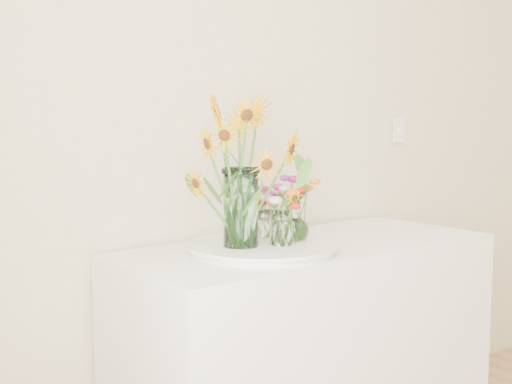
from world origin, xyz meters
TOP-DOWN VIEW (x-y plane):
  - counter at (-0.39, 1.93)m, footprint 1.40×0.60m
  - tray at (-0.63, 1.90)m, footprint 0.48×0.48m
  - mason_jar at (-0.72, 1.91)m, footprint 0.14×0.14m
  - sunflower_bouquet at (-0.72, 1.91)m, footprint 0.89×0.89m
  - small_vase_a at (-0.59, 1.85)m, footprint 0.08×0.08m
  - wildflower_posy_a at (-0.59, 1.85)m, footprint 0.20×0.20m
  - small_vase_b at (-0.51, 1.88)m, footprint 0.12×0.12m
  - wildflower_posy_b at (-0.51, 1.88)m, footprint 0.21×0.21m
  - small_vase_c at (-0.55, 2.01)m, footprint 0.07×0.07m
  - wildflower_posy_c at (-0.55, 2.01)m, footprint 0.18×0.18m

SIDE VIEW (x-z plane):
  - counter at x=-0.39m, z-range 0.00..0.90m
  - tray at x=-0.63m, z-range 0.90..0.92m
  - small_vase_c at x=-0.55m, z-range 0.93..1.03m
  - small_vase_a at x=-0.59m, z-range 0.93..1.05m
  - small_vase_b at x=-0.51m, z-range 0.93..1.07m
  - wildflower_posy_c at x=-0.55m, z-range 0.93..1.12m
  - wildflower_posy_a at x=-0.59m, z-range 0.93..1.14m
  - wildflower_posy_b at x=-0.51m, z-range 0.93..1.16m
  - mason_jar at x=-0.72m, z-range 0.93..1.19m
  - sunflower_bouquet at x=-0.72m, z-range 0.92..1.42m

